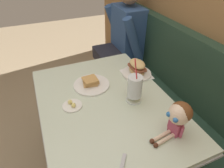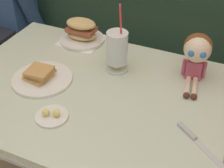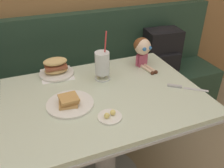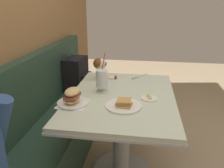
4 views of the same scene
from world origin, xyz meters
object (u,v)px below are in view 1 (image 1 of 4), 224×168
Objects in this scene: diner_patron at (124,34)px; seated_doll at (179,116)px; butter_saucer at (72,105)px; toast_plate at (91,84)px; milkshake_glass at (135,88)px; sandwich_plate at (137,69)px.

seated_doll is at bearing -14.45° from diner_patron.
butter_saucer is 0.15× the size of diner_patron.
milkshake_glass is (0.25, 0.20, 0.09)m from toast_plate.
sandwich_plate is 0.58m from seated_doll.
toast_plate is 0.36m from sandwich_plate.
toast_plate is 1.14× the size of sandwich_plate.
sandwich_plate is at bearing 148.09° from milkshake_glass.
sandwich_plate reaches higher than butter_saucer.
butter_saucer is 0.53× the size of seated_doll.
toast_plate is 1.11× the size of seated_doll.
toast_plate is 2.08× the size of butter_saucer.
milkshake_glass is at bearing 75.74° from butter_saucer.
seated_doll is (0.57, -0.09, 0.08)m from sandwich_plate.
diner_patron reaches higher than sandwich_plate.
toast_plate is at bearing -39.45° from diner_patron.
milkshake_glass is at bearing -166.63° from seated_doll.
milkshake_glass is 0.39× the size of diner_patron.
toast_plate is 0.96m from diner_patron.
diner_patron is (-0.74, 0.61, -0.01)m from toast_plate.
seated_doll is (0.31, 0.07, 0.03)m from milkshake_glass.
sandwich_plate is 1.83× the size of butter_saucer.
toast_plate is at bearing -154.23° from seated_doll.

